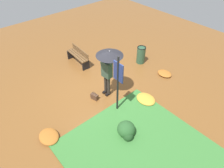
{
  "coord_description": "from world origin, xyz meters",
  "views": [
    {
      "loc": [
        4.81,
        -3.72,
        5.55
      ],
      "look_at": [
        0.57,
        -0.03,
        0.85
      ],
      "focal_mm": 32.59,
      "sensor_mm": 36.0,
      "label": 1
    }
  ],
  "objects_px": {
    "info_sign_post": "(118,78)",
    "park_bench": "(78,56)",
    "person_with_umbrella": "(108,62)",
    "trash_bin": "(141,55)",
    "handbag": "(95,97)"
  },
  "relations": [
    {
      "from": "person_with_umbrella",
      "to": "trash_bin",
      "type": "bearing_deg",
      "value": 105.65
    },
    {
      "from": "person_with_umbrella",
      "to": "park_bench",
      "type": "relative_size",
      "value": 1.46
    },
    {
      "from": "info_sign_post",
      "to": "trash_bin",
      "type": "relative_size",
      "value": 2.76
    },
    {
      "from": "info_sign_post",
      "to": "park_bench",
      "type": "distance_m",
      "value": 3.67
    },
    {
      "from": "info_sign_post",
      "to": "trash_bin",
      "type": "height_order",
      "value": "info_sign_post"
    },
    {
      "from": "info_sign_post",
      "to": "park_bench",
      "type": "relative_size",
      "value": 1.64
    },
    {
      "from": "park_bench",
      "to": "trash_bin",
      "type": "distance_m",
      "value": 2.97
    },
    {
      "from": "info_sign_post",
      "to": "handbag",
      "type": "distance_m",
      "value": 1.67
    },
    {
      "from": "info_sign_post",
      "to": "handbag",
      "type": "relative_size",
      "value": 6.22
    },
    {
      "from": "info_sign_post",
      "to": "trash_bin",
      "type": "xyz_separation_m",
      "value": [
        -1.57,
        2.93,
        -1.03
      ]
    },
    {
      "from": "person_with_umbrella",
      "to": "info_sign_post",
      "type": "xyz_separation_m",
      "value": [
        0.83,
        -0.29,
        -0.11
      ]
    },
    {
      "from": "trash_bin",
      "to": "handbag",
      "type": "bearing_deg",
      "value": -79.72
    },
    {
      "from": "handbag",
      "to": "trash_bin",
      "type": "bearing_deg",
      "value": 100.28
    },
    {
      "from": "info_sign_post",
      "to": "handbag",
      "type": "xyz_separation_m",
      "value": [
        -0.98,
        -0.31,
        -1.32
      ]
    },
    {
      "from": "park_bench",
      "to": "trash_bin",
      "type": "bearing_deg",
      "value": 50.47
    }
  ]
}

